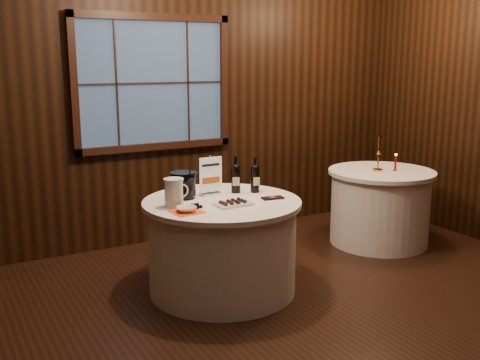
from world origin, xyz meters
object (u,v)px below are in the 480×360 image
main_table (222,246)px  chocolate_box (273,198)px  glass_pitcher (174,192)px  cracker_bowl (186,209)px  sign_stand (210,182)px  brass_candlestick (378,158)px  ice_bucket (184,185)px  chocolate_plate (233,203)px  grape_bunch (195,206)px  port_bottle_right (255,176)px  side_table (380,206)px  red_candle (395,164)px  port_bottle_left (236,176)px

main_table → chocolate_box: bearing=-22.3°
glass_pitcher → cracker_bowl: 0.21m
sign_stand → glass_pitcher: (-0.41, -0.20, -0.00)m
brass_candlestick → ice_bucket: bearing=-177.6°
sign_stand → chocolate_plate: bearing=-91.2°
chocolate_plate → grape_bunch: (-0.30, 0.05, 0.00)m
main_table → ice_bucket: ice_bucket is taller
main_table → ice_bucket: size_ratio=5.89×
ice_bucket → grape_bunch: ice_bucket is taller
cracker_bowl → brass_candlestick: brass_candlestick is taller
cracker_bowl → port_bottle_right: bearing=20.9°
sign_stand → chocolate_box: bearing=-45.5°
grape_bunch → cracker_bowl: bearing=-148.1°
main_table → brass_candlestick: brass_candlestick is taller
side_table → red_candle: 0.47m
brass_candlestick → glass_pitcher: bearing=-172.9°
main_table → glass_pitcher: 0.64m
port_bottle_right → glass_pitcher: (-0.79, -0.10, -0.03)m
main_table → port_bottle_left: port_bottle_left is taller
chocolate_plate → sign_stand: bearing=90.0°
ice_bucket → side_table: bearing=2.2°
cracker_bowl → brass_candlestick: size_ratio=0.41×
ice_bucket → grape_bunch: bearing=-99.5°
glass_pitcher → red_candle: size_ratio=1.23×
ice_bucket → brass_candlestick: size_ratio=0.60×
chocolate_box → glass_pitcher: glass_pitcher is taller
chocolate_plate → grape_bunch: bearing=169.7°
grape_bunch → side_table: bearing=10.4°
port_bottle_left → grape_bunch: 0.62m
port_bottle_left → grape_bunch: size_ratio=1.91×
sign_stand → port_bottle_left: 0.23m
port_bottle_left → glass_pitcher: 0.66m
red_candle → sign_stand: bearing=179.8°
port_bottle_left → brass_candlestick: 1.72m
chocolate_box → red_candle: 1.75m
port_bottle_left → red_candle: port_bottle_left is taller
ice_bucket → port_bottle_left: bearing=-3.9°
chocolate_plate → chocolate_box: size_ratio=1.62×
side_table → port_bottle_left: (-1.77, -0.12, 0.52)m
chocolate_box → brass_candlestick: size_ratio=0.49×
brass_candlestick → chocolate_box: bearing=-163.6°
main_table → chocolate_plate: (0.00, -0.18, 0.40)m
main_table → chocolate_plate: size_ratio=4.51×
side_table → sign_stand: 2.06m
cracker_bowl → brass_candlestick: bearing=11.7°
glass_pitcher → brass_candlestick: (2.36, 0.29, 0.02)m
grape_bunch → brass_candlestick: (2.24, 0.43, 0.11)m
ice_bucket → cracker_bowl: bearing=-111.1°
chocolate_box → chocolate_plate: bearing=-168.1°
side_table → glass_pitcher: 2.48m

